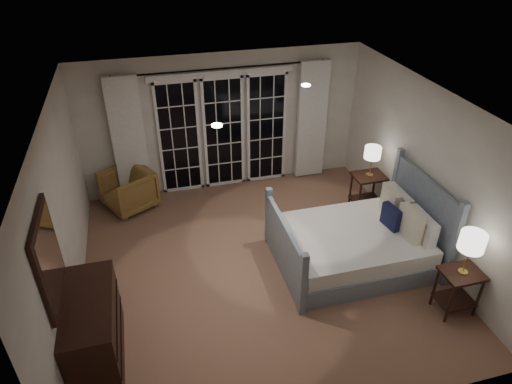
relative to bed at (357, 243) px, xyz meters
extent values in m
plane|color=#845D47|center=(-1.42, 0.24, -0.32)|extent=(5.00, 5.00, 0.00)
plane|color=silver|center=(-1.42, 0.24, 2.18)|extent=(5.00, 5.00, 0.00)
cube|color=beige|center=(-3.92, 0.24, 0.93)|extent=(0.02, 5.00, 2.50)
cube|color=beige|center=(1.08, 0.24, 0.93)|extent=(0.02, 5.00, 2.50)
cube|color=beige|center=(-1.42, 2.74, 0.93)|extent=(5.00, 0.02, 2.50)
cube|color=beige|center=(-1.42, -2.26, 0.93)|extent=(5.00, 0.02, 2.50)
cube|color=black|center=(-2.22, 2.71, 0.73)|extent=(0.66, 0.02, 2.02)
cube|color=black|center=(-1.42, 2.71, 0.73)|extent=(0.66, 0.02, 2.02)
cube|color=black|center=(-0.62, 2.71, 0.73)|extent=(0.66, 0.02, 2.02)
cube|color=white|center=(-1.42, 2.69, 1.83)|extent=(2.50, 0.04, 0.10)
cylinder|color=black|center=(-1.42, 2.64, 1.93)|extent=(3.50, 0.03, 0.03)
cube|color=white|center=(-3.07, 2.62, 0.83)|extent=(0.55, 0.10, 2.25)
cube|color=white|center=(0.23, 2.62, 0.83)|extent=(0.55, 0.10, 2.25)
cylinder|color=white|center=(-0.62, 0.84, 2.17)|extent=(0.12, 0.12, 0.01)
cylinder|color=white|center=(-2.02, -0.16, 2.17)|extent=(0.12, 0.12, 0.01)
cube|color=gray|center=(-0.07, 0.00, -0.18)|extent=(2.00, 1.56, 0.29)
cube|color=silver|center=(-0.07, 0.00, 0.09)|extent=(1.94, 1.50, 0.24)
cube|color=gray|center=(0.99, 0.00, 0.31)|extent=(0.06, 1.56, 1.27)
cube|color=gray|center=(-1.13, 0.00, 0.12)|extent=(0.06, 1.56, 0.88)
cube|color=silver|center=(0.79, -0.32, 0.39)|extent=(0.14, 0.60, 0.36)
cube|color=silver|center=(0.79, 0.32, 0.39)|extent=(0.14, 0.60, 0.36)
cube|color=beige|center=(0.63, -0.28, 0.44)|extent=(0.16, 0.46, 0.45)
cube|color=beige|center=(0.63, 0.28, 0.44)|extent=(0.16, 0.46, 0.45)
cube|color=#161A3C|center=(0.49, 0.00, 0.38)|extent=(0.15, 0.35, 0.34)
cube|color=black|center=(0.80, -1.24, 0.31)|extent=(0.50, 0.40, 0.04)
cube|color=black|center=(0.80, -1.24, -0.14)|extent=(0.46, 0.36, 0.03)
cylinder|color=black|center=(0.60, -1.40, -0.01)|extent=(0.04, 0.04, 0.62)
cylinder|color=black|center=(1.01, -1.40, -0.01)|extent=(0.04, 0.04, 0.62)
cylinder|color=black|center=(0.60, -1.08, -0.01)|extent=(0.04, 0.04, 0.62)
cylinder|color=black|center=(1.01, -1.08, -0.01)|extent=(0.04, 0.04, 0.62)
cube|color=black|center=(0.76, 1.21, 0.34)|extent=(0.53, 0.42, 0.04)
cube|color=black|center=(0.76, 1.21, -0.13)|extent=(0.49, 0.38, 0.03)
cylinder|color=black|center=(0.54, 1.05, 0.01)|extent=(0.04, 0.04, 0.66)
cylinder|color=black|center=(0.99, 1.05, 0.01)|extent=(0.04, 0.04, 0.66)
cylinder|color=black|center=(0.54, 1.38, 0.01)|extent=(0.04, 0.04, 0.66)
cylinder|color=black|center=(0.99, 1.38, 0.01)|extent=(0.04, 0.04, 0.66)
cylinder|color=tan|center=(0.80, -1.24, 0.34)|extent=(0.12, 0.12, 0.02)
cylinder|color=tan|center=(0.80, -1.24, 0.52)|extent=(0.02, 0.02, 0.35)
cylinder|color=white|center=(0.80, -1.24, 0.81)|extent=(0.31, 0.31, 0.23)
cylinder|color=tan|center=(0.76, 1.21, 0.37)|extent=(0.12, 0.12, 0.02)
cylinder|color=tan|center=(0.76, 1.21, 0.54)|extent=(0.02, 0.02, 0.31)
cylinder|color=white|center=(0.76, 1.21, 0.79)|extent=(0.27, 0.27, 0.20)
imported|color=brown|center=(-3.20, 2.34, 0.03)|extent=(1.05, 1.04, 0.71)
cube|color=black|center=(-3.65, -0.83, 0.13)|extent=(0.53, 1.28, 0.91)
cube|color=black|center=(-3.38, -0.83, -0.02)|extent=(0.01, 1.26, 0.01)
cube|color=black|center=(-3.38, -0.83, 0.27)|extent=(0.01, 1.26, 0.01)
cube|color=black|center=(-3.89, -0.83, 1.23)|extent=(0.04, 0.85, 1.00)
cube|color=white|center=(-3.86, -0.83, 1.23)|extent=(0.01, 0.73, 0.88)
camera|label=1|loc=(-2.79, -4.72, 4.18)|focal=32.00mm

